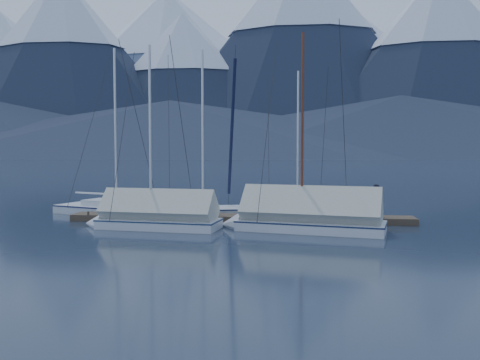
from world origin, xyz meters
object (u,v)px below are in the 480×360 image
at_px(sailboat_covered_near, 298,220).
at_px(sailboat_open_left, 124,212).
at_px(sailboat_open_right, 306,214).
at_px(person, 377,201).
at_px(sailboat_open_mid, 213,213).
at_px(sailboat_covered_far, 148,218).

bearing_deg(sailboat_covered_near, sailboat_open_left, 155.26).
relative_size(sailboat_open_right, person, 5.38).
bearing_deg(person, sailboat_covered_near, 126.86).
xyz_separation_m(sailboat_open_mid, person, (8.86, -2.04, 1.00)).
bearing_deg(sailboat_covered_near, person, 33.66).
bearing_deg(sailboat_open_mid, sailboat_covered_near, -44.82).
bearing_deg(sailboat_open_left, person, -7.56).
xyz_separation_m(sailboat_open_mid, sailboat_covered_far, (-2.41, -4.74, 0.29)).
xyz_separation_m(sailboat_open_right, sailboat_covered_near, (-0.52, -5.09, 0.35)).
distance_m(sailboat_open_mid, sailboat_open_right, 5.32).
relative_size(sailboat_open_left, sailboat_covered_far, 1.10).
xyz_separation_m(sailboat_open_left, sailboat_covered_near, (9.92, -4.57, 0.32)).
bearing_deg(sailboat_open_right, sailboat_covered_near, -95.83).
relative_size(sailboat_open_left, sailboat_covered_near, 1.04).
bearing_deg(sailboat_open_right, person, -33.74).
height_order(sailboat_open_mid, person, sailboat_open_mid).
bearing_deg(sailboat_covered_near, sailboat_covered_far, 179.89).
height_order(sailboat_open_left, sailboat_covered_far, sailboat_open_left).
distance_m(sailboat_open_left, sailboat_covered_far, 5.31).
height_order(sailboat_open_mid, sailboat_covered_far, sailboat_open_mid).
relative_size(sailboat_covered_far, person, 5.74).
relative_size(sailboat_open_right, sailboat_covered_near, 0.88).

